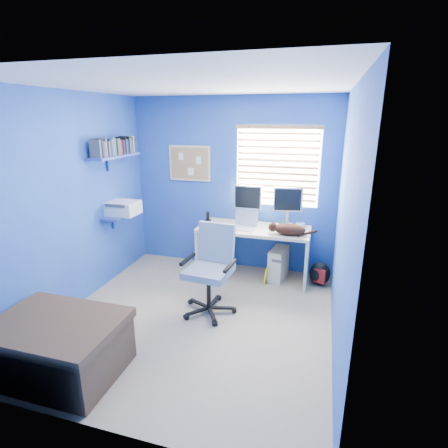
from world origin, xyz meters
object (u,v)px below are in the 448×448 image
(desk, at_px, (253,252))
(cat, at_px, (289,229))
(tower_pc, at_px, (278,264))
(office_chair, at_px, (210,280))
(laptop, at_px, (244,221))

(desk, relative_size, cat, 3.73)
(desk, relative_size, tower_pc, 3.41)
(tower_pc, xyz_separation_m, office_chair, (-0.66, -1.07, 0.16))
(desk, bearing_deg, cat, -18.76)
(desk, bearing_deg, tower_pc, 6.44)
(office_chair, bearing_deg, tower_pc, 58.57)
(laptop, bearing_deg, tower_pc, 20.28)
(laptop, xyz_separation_m, tower_pc, (0.49, 0.12, -0.62))
(tower_pc, bearing_deg, laptop, -156.79)
(tower_pc, bearing_deg, office_chair, -112.42)
(tower_pc, distance_m, office_chair, 1.27)
(desk, xyz_separation_m, laptop, (-0.13, -0.08, 0.48))
(desk, height_order, office_chair, office_chair)
(laptop, xyz_separation_m, cat, (0.63, -0.09, -0.04))
(laptop, xyz_separation_m, office_chair, (-0.17, -0.95, -0.47))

